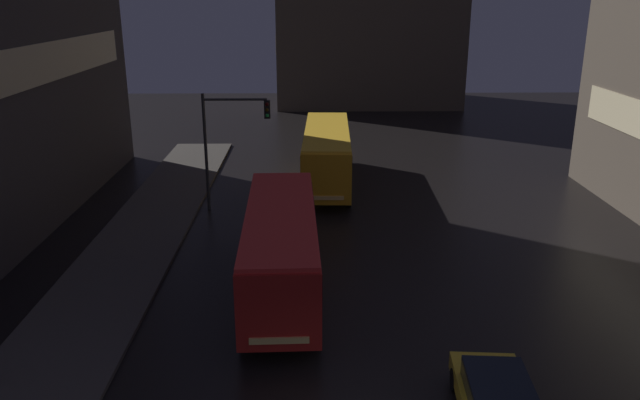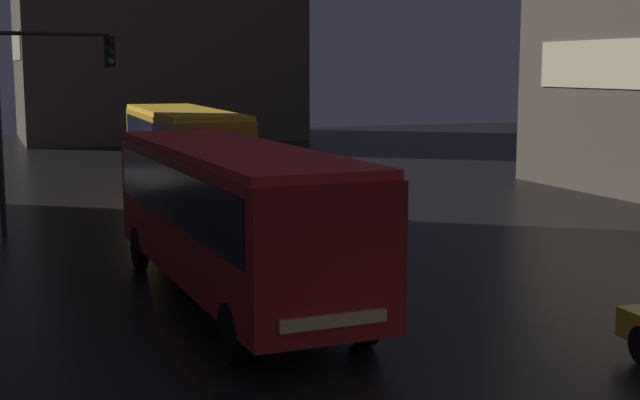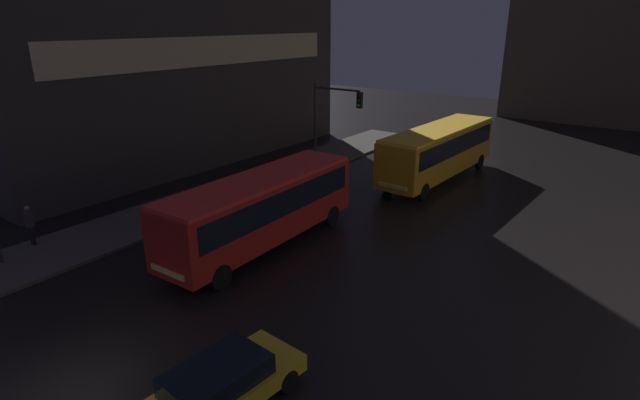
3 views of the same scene
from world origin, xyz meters
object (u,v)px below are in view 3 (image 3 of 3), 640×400
bus_far (439,148)px  traffic_light_main (331,116)px  car_taxi (218,387)px  pedestrian_mid (29,222)px  bus_near (261,205)px

bus_far → traffic_light_main: size_ratio=1.83×
bus_far → car_taxi: (3.77, -21.94, -1.33)m
bus_far → pedestrian_mid: (-10.18, -20.04, -0.80)m
traffic_light_main → bus_near: bearing=-72.4°
bus_near → pedestrian_mid: bus_near is taller
traffic_light_main → pedestrian_mid: bearing=-108.1°
car_taxi → bus_far: bearing=-75.8°
bus_near → pedestrian_mid: 10.20m
bus_near → car_taxi: bus_near is taller
bus_near → traffic_light_main: bearing=-74.0°
bus_far → traffic_light_main: bearing=43.1°
bus_far → car_taxi: 22.30m
pedestrian_mid → traffic_light_main: size_ratio=0.30×
bus_near → traffic_light_main: traffic_light_main is taller
bus_near → bus_far: bearing=-100.1°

